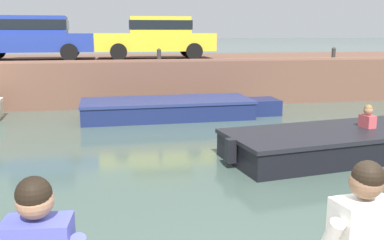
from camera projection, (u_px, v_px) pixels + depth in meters
ground_plane at (176, 155)px, 8.88m from camera, size 400.00×400.00×0.00m
far_quay_wall at (145, 76)px, 17.28m from camera, size 60.00×6.00×1.54m
far_wall_coping at (151, 61)px, 14.34m from camera, size 60.00×0.24×0.08m
boat_moored_central_navy at (175, 108)px, 12.81m from camera, size 6.02×2.01×0.56m
motorboat_passing at (348, 142)px, 8.85m from camera, size 5.78×2.57×1.04m
car_left_inner_blue at (32, 36)px, 15.22m from camera, size 4.43×2.15×1.54m
car_centre_yellow at (157, 36)px, 15.99m from camera, size 4.40×1.98×1.54m
mooring_bollard_mid at (159, 54)px, 14.47m from camera, size 0.15×0.15×0.44m
mooring_bollard_east at (334, 53)px, 15.58m from camera, size 0.15×0.15×0.44m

